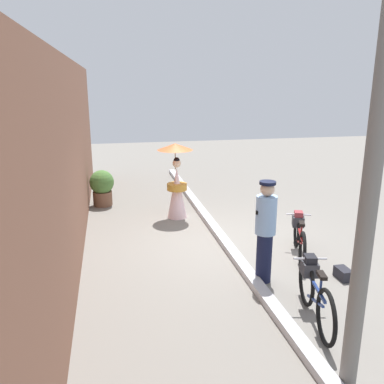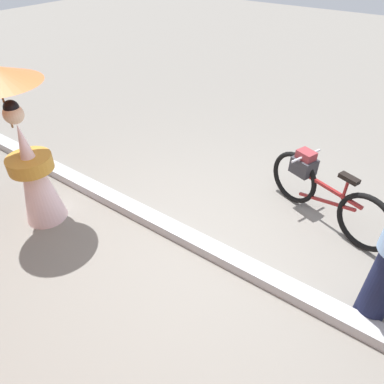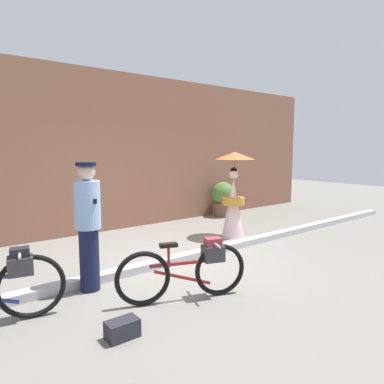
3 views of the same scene
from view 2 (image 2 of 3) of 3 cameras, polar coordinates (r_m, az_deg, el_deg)
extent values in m
plane|color=gray|center=(3.92, 1.85, -9.39)|extent=(30.00, 30.00, 0.00)
cube|color=#B2B2B7|center=(3.87, 1.87, -8.78)|extent=(14.00, 0.20, 0.12)
torus|color=black|center=(4.56, 16.46, 2.28)|extent=(0.66, 0.30, 0.69)
torus|color=black|center=(4.16, 26.66, -4.53)|extent=(0.66, 0.30, 0.69)
cube|color=maroon|center=(4.25, 21.74, 0.52)|extent=(0.81, 0.33, 0.04)
cube|color=maroon|center=(4.36, 21.18, -1.45)|extent=(0.71, 0.29, 0.27)
cylinder|color=maroon|center=(4.12, 24.02, 0.46)|extent=(0.03, 0.03, 0.28)
cube|color=black|center=(4.05, 24.51, 2.05)|extent=(0.24, 0.16, 0.05)
cylinder|color=silver|center=(4.31, 18.30, 5.70)|extent=(0.19, 0.46, 0.03)
cube|color=#333338|center=(4.38, 17.95, 4.14)|extent=(0.32, 0.30, 0.20)
cube|color=maroon|center=(4.32, 18.28, 5.58)|extent=(0.24, 0.22, 0.14)
cylinder|color=#141938|center=(3.46, 28.82, -13.46)|extent=(0.26, 0.26, 0.85)
cone|color=silver|center=(4.31, -24.64, 2.64)|extent=(0.48, 0.48, 1.27)
cylinder|color=#C1842D|center=(4.24, -25.17, 4.33)|extent=(0.49, 0.49, 0.16)
sphere|color=beige|center=(3.98, -27.38, 11.33)|extent=(0.20, 0.20, 0.20)
sphere|color=black|center=(3.96, -27.68, 12.24)|extent=(0.15, 0.15, 0.15)
cylinder|color=olive|center=(3.97, -28.60, 12.86)|extent=(0.02, 0.02, 0.55)
camera|label=1|loc=(6.10, 121.59, -17.50)|focal=37.73mm
camera|label=3|loc=(7.19, 53.62, 15.79)|focal=32.37mm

